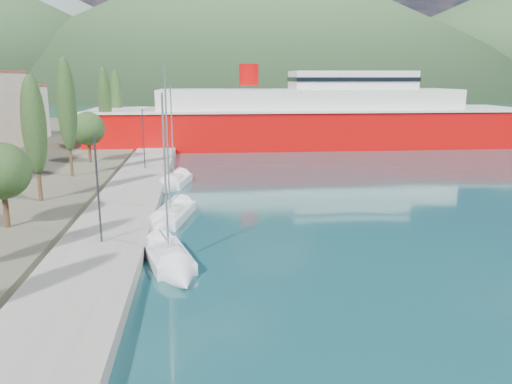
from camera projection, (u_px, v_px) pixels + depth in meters
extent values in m
plane|color=#16474D|center=(211.00, 116.00, 132.71)|extent=(1400.00, 1400.00, 0.00)
cube|color=gray|center=(130.00, 199.00, 40.61)|extent=(5.00, 88.00, 0.80)
cone|color=slate|center=(259.00, 16.00, 663.56)|extent=(760.00, 760.00, 180.00)
cone|color=#395934|center=(251.00, 16.00, 395.33)|extent=(480.00, 480.00, 115.00)
cube|color=white|center=(9.00, 114.00, 75.85)|extent=(9.00, 10.00, 8.00)
cube|color=#9E5138|center=(6.00, 86.00, 74.92)|extent=(9.20, 10.20, 0.30)
cylinder|color=#47301E|center=(6.00, 210.00, 31.73)|extent=(0.36, 0.36, 2.23)
sphere|color=#2A431E|center=(2.00, 171.00, 31.15)|extent=(3.57, 3.57, 3.57)
cylinder|color=#47301E|center=(40.00, 188.00, 38.55)|extent=(0.30, 0.30, 2.12)
ellipsoid|color=#2A431E|center=(34.00, 125.00, 37.47)|extent=(1.80, 1.80, 7.51)
cylinder|color=#47301E|center=(72.00, 164.00, 48.14)|extent=(0.30, 0.30, 2.47)
ellipsoid|color=#2A431E|center=(67.00, 105.00, 46.88)|extent=(1.80, 1.80, 8.76)
cylinder|color=#47301E|center=(90.00, 152.00, 56.19)|extent=(0.36, 0.36, 2.32)
sphere|color=#2A431E|center=(88.00, 129.00, 55.60)|extent=(3.71, 3.71, 3.71)
cylinder|color=#47301E|center=(107.00, 140.00, 67.10)|extent=(0.30, 0.30, 2.36)
ellipsoid|color=#2A431E|center=(105.00, 99.00, 65.90)|extent=(1.80, 1.80, 8.38)
cylinder|color=#47301E|center=(118.00, 132.00, 76.38)|extent=(0.30, 0.30, 2.30)
ellipsoid|color=#2A431E|center=(116.00, 98.00, 75.21)|extent=(1.80, 1.80, 8.14)
cylinder|color=#2D2D33|center=(98.00, 191.00, 28.16)|extent=(0.12, 0.12, 6.00)
cube|color=#2D2D33|center=(95.00, 138.00, 27.73)|extent=(0.15, 0.50, 0.12)
cylinder|color=#2D2D33|center=(144.00, 139.00, 51.69)|extent=(0.12, 0.12, 6.00)
cube|color=#2D2D33|center=(142.00, 110.00, 51.26)|extent=(0.15, 0.50, 0.12)
cube|color=silver|center=(167.00, 258.00, 27.83)|extent=(3.38, 5.50, 0.82)
cube|color=silver|center=(168.00, 251.00, 27.40)|extent=(1.76, 2.31, 0.32)
cylinder|color=silver|center=(165.00, 176.00, 26.46)|extent=(0.12, 0.12, 8.67)
cone|color=silver|center=(181.00, 280.00, 24.86)|extent=(2.66, 2.86, 2.10)
cube|color=silver|center=(172.00, 216.00, 36.24)|extent=(3.44, 6.35, 0.85)
cube|color=silver|center=(170.00, 210.00, 35.72)|extent=(1.80, 2.63, 0.33)
cylinder|color=silver|center=(167.00, 140.00, 34.59)|extent=(0.12, 0.12, 10.38)
cone|color=silver|center=(156.00, 232.00, 32.51)|extent=(2.73, 3.22, 2.17)
cube|color=silver|center=(175.00, 182.00, 47.86)|extent=(3.30, 5.45, 0.87)
cube|color=silver|center=(174.00, 177.00, 47.40)|extent=(1.75, 2.28, 0.34)
cylinder|color=silver|center=(172.00, 133.00, 46.45)|extent=(0.12, 0.12, 8.71)
cone|color=silver|center=(165.00, 190.00, 44.71)|extent=(2.70, 2.81, 2.23)
cube|color=#BD0707|center=(307.00, 130.00, 74.98)|extent=(63.38, 14.25, 6.10)
cube|color=silver|center=(307.00, 109.00, 74.30)|extent=(63.83, 14.65, 0.33)
cube|color=silver|center=(307.00, 100.00, 74.00)|extent=(43.76, 11.66, 3.27)
cube|color=silver|center=(351.00, 80.00, 73.94)|extent=(17.83, 8.43, 2.61)
cylinder|color=#BD0707|center=(249.00, 75.00, 72.37)|extent=(2.83, 2.83, 3.05)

